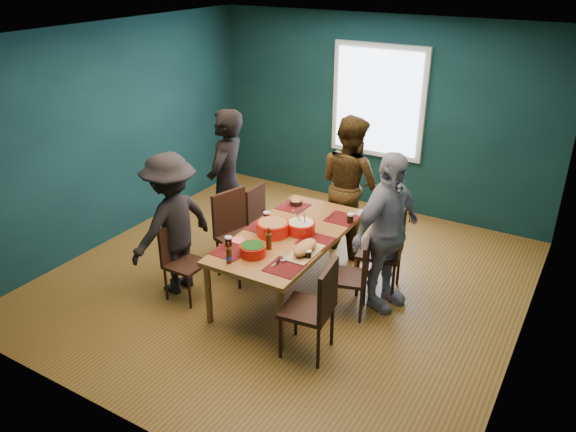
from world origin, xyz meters
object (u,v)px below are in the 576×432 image
object	(u,v)px
chair_right_far	(389,245)
cutting_board	(305,249)
bowl_dumpling	(301,227)
chair_left_near	(180,256)
chair_right_mid	(356,271)
bowl_herbs	(253,250)
chair_left_far	(262,215)
person_back	(350,184)
dining_table	(289,240)
bowl_salad	(273,228)
person_near_left	(172,224)
person_far_left	(227,185)
person_right	(386,233)
chair_right_near	(317,303)
chair_left_mid	(236,228)

from	to	relation	value
chair_right_far	cutting_board	size ratio (longest dim) A/B	1.75
cutting_board	bowl_dumpling	bearing A→B (deg)	123.63
chair_left_near	cutting_board	size ratio (longest dim) A/B	1.48
chair_right_far	chair_right_mid	world-z (taller)	chair_right_far
chair_right_mid	chair_left_near	bearing A→B (deg)	-176.46
bowl_herbs	cutting_board	world-z (taller)	cutting_board
bowl_dumpling	chair_left_far	bearing A→B (deg)	146.78
chair_right_far	person_back	world-z (taller)	person_back
chair_left_near	dining_table	bearing A→B (deg)	32.69
bowl_salad	bowl_herbs	world-z (taller)	bowl_salad
dining_table	person_back	distance (m)	1.31
chair_right_mid	chair_left_far	bearing A→B (deg)	140.69
person_back	cutting_board	size ratio (longest dim) A/B	3.03
chair_right_mid	person_near_left	world-z (taller)	person_near_left
person_far_left	bowl_salad	bearing A→B (deg)	51.48
person_back	cutting_board	distance (m)	1.61
person_right	dining_table	bearing A→B (deg)	124.00
chair_left_near	chair_right_far	world-z (taller)	chair_right_far
bowl_herbs	chair_right_near	bearing A→B (deg)	-13.77
bowl_salad	bowl_dumpling	bearing A→B (deg)	38.22
person_far_left	chair_right_near	bearing A→B (deg)	46.24
bowl_herbs	bowl_dumpling	bearing A→B (deg)	76.04
chair_left_far	person_far_left	xyz separation A→B (m)	(-0.32, -0.26, 0.42)
person_right	bowl_herbs	xyz separation A→B (m)	(-1.03, -0.89, -0.06)
chair_left_far	chair_right_far	distance (m)	1.69
chair_left_mid	chair_right_far	xyz separation A→B (m)	(1.65, 0.51, -0.01)
chair_left_mid	bowl_herbs	bearing A→B (deg)	-26.63
person_right	bowl_dumpling	world-z (taller)	person_right
cutting_board	chair_left_mid	bearing A→B (deg)	162.01
chair_left_mid	bowl_herbs	xyz separation A→B (m)	(0.66, -0.63, 0.20)
person_far_left	bowl_dumpling	xyz separation A→B (m)	(1.18, -0.30, -0.12)
chair_right_far	chair_right_near	world-z (taller)	chair_right_far
bowl_dumpling	chair_right_mid	bearing A→B (deg)	-6.20
person_back	bowl_salad	size ratio (longest dim) A/B	5.00
person_far_left	bowl_herbs	world-z (taller)	person_far_left
person_right	person_near_left	size ratio (longest dim) A/B	1.08
bowl_salad	cutting_board	bearing A→B (deg)	-21.98
chair_right_mid	bowl_salad	world-z (taller)	bowl_salad
chair_left_mid	bowl_dumpling	world-z (taller)	bowl_dumpling
chair_right_far	chair_right_mid	size ratio (longest dim) A/B	1.16
chair_left_mid	bowl_salad	bearing A→B (deg)	2.74
chair_left_far	chair_right_far	size ratio (longest dim) A/B	0.85
chair_left_far	bowl_salad	bearing A→B (deg)	-50.25
chair_right_near	person_far_left	xyz separation A→B (m)	(-1.83, 1.16, 0.36)
chair_left_mid	bowl_salad	distance (m)	0.65
chair_right_near	chair_right_mid	bearing A→B (deg)	80.33
chair_left_far	person_back	bearing A→B (deg)	36.36
bowl_dumpling	dining_table	bearing A→B (deg)	-133.16
dining_table	bowl_dumpling	bearing A→B (deg)	45.95
person_back	chair_left_mid	bearing A→B (deg)	80.36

